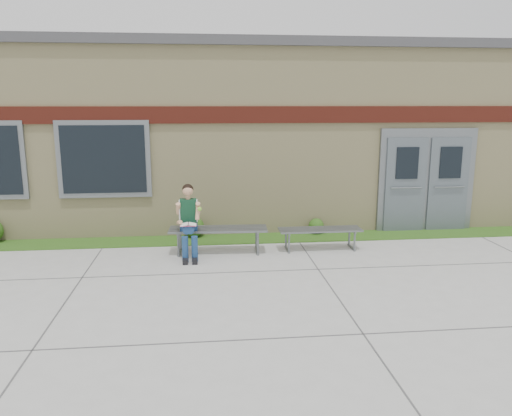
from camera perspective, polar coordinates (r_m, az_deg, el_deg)
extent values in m
plane|color=#9E9E99|center=(8.19, 1.02, -8.40)|extent=(80.00, 80.00, 0.00)
cube|color=#264A13|center=(10.65, -0.69, -3.51)|extent=(16.00, 0.80, 0.02)
cube|color=beige|center=(13.68, -2.06, 8.38)|extent=(16.00, 6.00, 4.00)
cube|color=#3F3F42|center=(13.71, -2.13, 17.18)|extent=(16.20, 6.20, 0.20)
cube|color=maroon|center=(10.63, -0.92, 10.61)|extent=(16.00, 0.06, 0.35)
cube|color=slate|center=(10.84, -16.97, 5.35)|extent=(1.90, 0.08, 1.60)
cube|color=black|center=(10.80, -17.01, 5.33)|extent=(1.70, 0.04, 1.40)
cube|color=slate|center=(11.80, 18.87, 3.03)|extent=(2.20, 0.08, 2.30)
cube|color=#505960|center=(11.57, 16.69, 2.50)|extent=(0.92, 0.06, 2.10)
cube|color=#505960|center=(11.99, 21.10, 2.52)|extent=(0.92, 0.06, 2.10)
cube|color=slate|center=(9.62, -4.34, -2.41)|extent=(1.89, 0.60, 0.04)
cube|color=slate|center=(9.69, -8.76, -3.97)|extent=(0.07, 0.52, 0.43)
cube|color=slate|center=(9.73, 0.11, -3.76)|extent=(0.07, 0.52, 0.43)
cube|color=slate|center=(9.89, 7.34, -2.45)|extent=(1.62, 0.45, 0.03)
cube|color=slate|center=(9.82, 3.61, -3.81)|extent=(0.04, 0.45, 0.37)
cube|color=slate|center=(10.11, 10.89, -3.54)|extent=(0.04, 0.45, 0.37)
cube|color=navy|center=(9.54, -7.69, -2.01)|extent=(0.33, 0.23, 0.15)
cube|color=#0D331B|center=(9.46, -7.74, -0.30)|extent=(0.31, 0.19, 0.44)
sphere|color=tan|center=(9.38, -7.80, 1.98)|extent=(0.20, 0.20, 0.20)
sphere|color=black|center=(9.39, -7.81, 2.11)|extent=(0.21, 0.21, 0.21)
cylinder|color=navy|center=(9.30, -8.25, -2.28)|extent=(0.15, 0.40, 0.14)
cylinder|color=navy|center=(9.30, -7.19, -2.25)|extent=(0.15, 0.40, 0.14)
cylinder|color=navy|center=(9.17, -8.10, -4.70)|extent=(0.11, 0.11, 0.48)
cylinder|color=navy|center=(9.16, -7.02, -4.68)|extent=(0.11, 0.11, 0.48)
cube|color=black|center=(9.16, -8.08, -5.97)|extent=(0.10, 0.25, 0.10)
cube|color=black|center=(9.16, -6.99, -5.95)|extent=(0.10, 0.25, 0.10)
cylinder|color=tan|center=(9.40, -8.86, -0.05)|extent=(0.09, 0.21, 0.25)
cylinder|color=tan|center=(9.39, -6.65, 0.00)|extent=(0.09, 0.21, 0.25)
cube|color=white|center=(9.16, -7.75, -1.86)|extent=(0.30, 0.21, 0.01)
cube|color=#B4436B|center=(9.17, -7.74, -1.93)|extent=(0.30, 0.22, 0.01)
sphere|color=#84D037|center=(9.25, -6.47, -0.11)|extent=(0.08, 0.08, 0.08)
sphere|color=#264A13|center=(10.79, -7.10, -2.15)|extent=(0.43, 0.43, 0.43)
sphere|color=#264A13|center=(11.07, 6.90, -2.04)|extent=(0.33, 0.33, 0.33)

